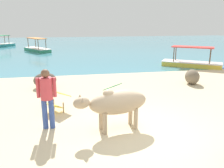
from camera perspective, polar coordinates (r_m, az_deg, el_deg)
sand_beach at (r=6.18m, az=6.60°, el=-11.92°), size 18.00×14.00×0.04m
water_surface at (r=27.44m, az=-7.13°, el=9.14°), size 60.00×36.00×0.03m
cow at (r=6.00m, az=1.12°, el=-4.68°), size 2.02×0.86×1.13m
deck_chair_near at (r=7.54m, az=-13.51°, el=-3.82°), size 0.93×0.89×0.68m
deck_chair_far at (r=8.08m, az=0.98°, el=-2.11°), size 0.91×0.92×0.68m
person_standing at (r=6.24m, az=-15.85°, el=-2.53°), size 0.51×0.32×1.62m
shore_rock_large at (r=10.46m, az=-16.25°, el=0.92°), size 1.07×0.85×0.64m
shore_rock_medium at (r=11.21m, az=19.23°, el=1.70°), size 0.83×0.98×0.67m
boat_yellow at (r=15.74m, az=19.06°, el=5.08°), size 3.67×3.06×1.29m
boat_green at (r=23.93m, az=-18.04°, el=8.35°), size 2.96×3.71×1.29m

